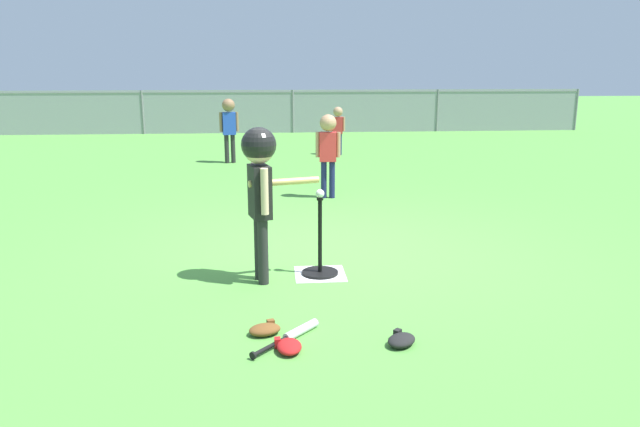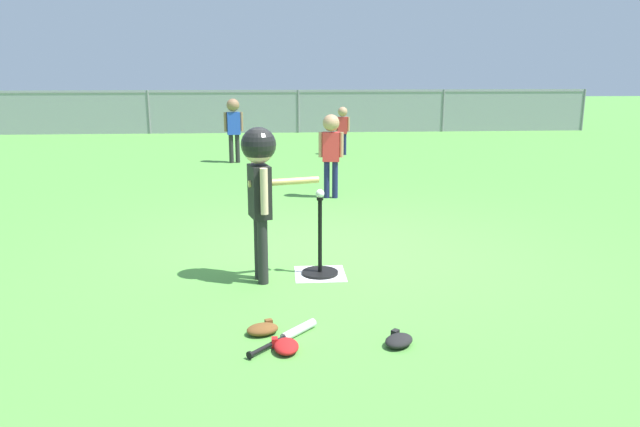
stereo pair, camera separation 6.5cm
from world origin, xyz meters
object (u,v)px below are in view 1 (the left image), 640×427
object	(u,v)px
batting_tee	(320,262)
baseball_on_tee	(320,194)
glove_by_plate	(289,346)
fielder_near_right	(338,124)
spare_bat_silver	(295,333)
glove_tossed_aside	(401,340)
fielder_deep_right	(328,145)
glove_near_bats	(265,329)
batter_child	(260,173)
fielder_deep_left	(229,122)

from	to	relation	value
batting_tee	baseball_on_tee	world-z (taller)	baseball_on_tee
glove_by_plate	fielder_near_right	bearing A→B (deg)	81.56
spare_bat_silver	glove_tossed_aside	size ratio (longest dim) A/B	1.89
batting_tee	glove_by_plate	size ratio (longest dim) A/B	3.05
fielder_deep_right	spare_bat_silver	bearing A→B (deg)	-98.38
fielder_deep_right	glove_near_bats	bearing A→B (deg)	-101.07
batter_child	fielder_deep_left	xyz separation A→B (m)	(-0.66, 6.53, -0.16)
fielder_deep_right	glove_tossed_aside	distance (m)	4.63
fielder_near_right	glove_tossed_aside	distance (m)	8.75
fielder_deep_left	fielder_near_right	xyz separation A→B (m)	(2.14, 0.88, -0.14)
fielder_deep_right	spare_bat_silver	world-z (taller)	fielder_deep_right
batting_tee	batter_child	distance (m)	0.97
spare_bat_silver	glove_near_bats	world-z (taller)	glove_near_bats
fielder_deep_left	glove_by_plate	size ratio (longest dim) A/B	5.30
spare_bat_silver	glove_tossed_aside	distance (m)	0.71
baseball_on_tee	fielder_deep_left	size ratio (longest dim) A/B	0.06
batter_child	baseball_on_tee	bearing A→B (deg)	15.00
glove_near_bats	batter_child	bearing A→B (deg)	91.41
glove_by_plate	glove_near_bats	world-z (taller)	same
fielder_deep_right	glove_near_bats	world-z (taller)	fielder_deep_right
fielder_deep_left	glove_near_bats	bearing A→B (deg)	-84.83
fielder_deep_right	batting_tee	bearing A→B (deg)	-96.75
fielder_near_right	glove_by_plate	world-z (taller)	fielder_near_right
batting_tee	fielder_near_right	distance (m)	7.37
baseball_on_tee	fielder_deep_left	xyz separation A→B (m)	(-1.16, 6.40, 0.04)
glove_tossed_aside	glove_near_bats	bearing A→B (deg)	164.99
glove_by_plate	batting_tee	bearing A→B (deg)	77.49
batter_child	glove_tossed_aside	size ratio (longest dim) A/B	4.85
spare_bat_silver	glove_near_bats	distance (m)	0.21
fielder_deep_left	baseball_on_tee	bearing A→B (deg)	-79.69
fielder_near_right	spare_bat_silver	xyz separation A→B (m)	(-1.25, -8.54, -0.60)
glove_by_plate	glove_near_bats	distance (m)	0.31
glove_near_bats	fielder_deep_right	bearing A→B (deg)	78.93
batter_child	glove_tossed_aside	distance (m)	1.82
baseball_on_tee	fielder_deep_left	distance (m)	6.50
fielder_near_right	glove_near_bats	bearing A→B (deg)	-99.71
batting_tee	spare_bat_silver	size ratio (longest dim) A/B	1.35
fielder_near_right	spare_bat_silver	size ratio (longest dim) A/B	1.92
batting_tee	glove_tossed_aside	distance (m)	1.49
spare_bat_silver	fielder_near_right	bearing A→B (deg)	81.67
fielder_near_right	batter_child	bearing A→B (deg)	-101.26
fielder_deep_left	fielder_deep_right	bearing A→B (deg)	-64.67
fielder_deep_left	glove_near_bats	xyz separation A→B (m)	(0.69, -7.59, -0.73)
spare_bat_silver	glove_by_plate	xyz separation A→B (m)	(-0.05, -0.20, 0.01)
spare_bat_silver	fielder_deep_right	bearing A→B (deg)	81.62
fielder_deep_left	glove_by_plate	world-z (taller)	fielder_deep_left
fielder_near_right	glove_by_plate	distance (m)	8.86
baseball_on_tee	spare_bat_silver	world-z (taller)	baseball_on_tee
fielder_deep_right	glove_near_bats	size ratio (longest dim) A/B	4.45
baseball_on_tee	glove_near_bats	bearing A→B (deg)	-111.84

